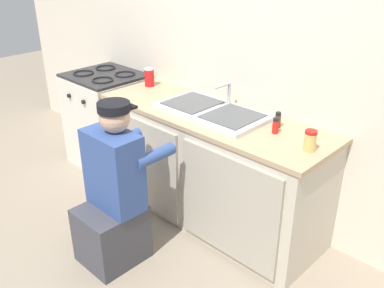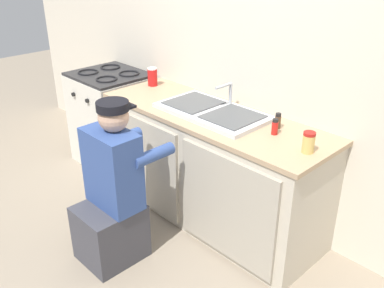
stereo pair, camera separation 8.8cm
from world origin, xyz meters
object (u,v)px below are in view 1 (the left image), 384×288
at_px(sink_double_basin, 212,111).
at_px(plumber_person, 114,198).
at_px(stove_range, 108,119).
at_px(spice_bottle_pepper, 278,120).
at_px(soda_cup_red, 149,77).
at_px(condiment_jar, 310,141).
at_px(spice_bottle_red, 275,126).

xyz_separation_m(sink_double_basin, plumber_person, (-0.13, -0.80, -0.42)).
xyz_separation_m(stove_range, spice_bottle_pepper, (1.76, 0.12, 0.47)).
relative_size(plumber_person, spice_bottle_pepper, 10.52).
xyz_separation_m(sink_double_basin, soda_cup_red, (-0.79, 0.10, 0.06)).
xyz_separation_m(soda_cup_red, condiment_jar, (1.59, -0.15, -0.01)).
xyz_separation_m(plumber_person, spice_bottle_pepper, (0.60, 0.92, 0.45)).
distance_m(stove_range, condiment_jar, 2.14).
bearing_deg(sink_double_basin, stove_range, -179.90).
relative_size(soda_cup_red, spice_bottle_pepper, 1.45).
relative_size(sink_double_basin, condiment_jar, 6.25).
xyz_separation_m(spice_bottle_red, soda_cup_red, (-1.31, 0.08, 0.02)).
height_order(sink_double_basin, stove_range, sink_double_basin).
bearing_deg(spice_bottle_pepper, sink_double_basin, -166.13).
height_order(spice_bottle_red, spice_bottle_pepper, same).
distance_m(stove_range, spice_bottle_red, 1.86).
bearing_deg(stove_range, plumber_person, -34.58).
bearing_deg(soda_cup_red, plumber_person, -53.85).
bearing_deg(sink_double_basin, spice_bottle_pepper, 13.87).
distance_m(spice_bottle_red, spice_bottle_pepper, 0.10).
bearing_deg(spice_bottle_red, plumber_person, -127.99).
height_order(stove_range, spice_bottle_red, spice_bottle_red).
bearing_deg(sink_double_basin, spice_bottle_red, 2.86).
distance_m(soda_cup_red, spice_bottle_pepper, 1.26).
xyz_separation_m(plumber_person, condiment_jar, (0.93, 0.76, 0.46)).
bearing_deg(spice_bottle_pepper, condiment_jar, -26.10).
height_order(spice_bottle_red, soda_cup_red, soda_cup_red).
bearing_deg(plumber_person, spice_bottle_pepper, 56.70).
distance_m(sink_double_basin, soda_cup_red, 0.80).
relative_size(sink_double_basin, spice_bottle_red, 7.62).
bearing_deg(spice_bottle_red, stove_range, -179.11).
height_order(soda_cup_red, spice_bottle_pepper, soda_cup_red).
relative_size(plumber_person, spice_bottle_red, 10.52).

